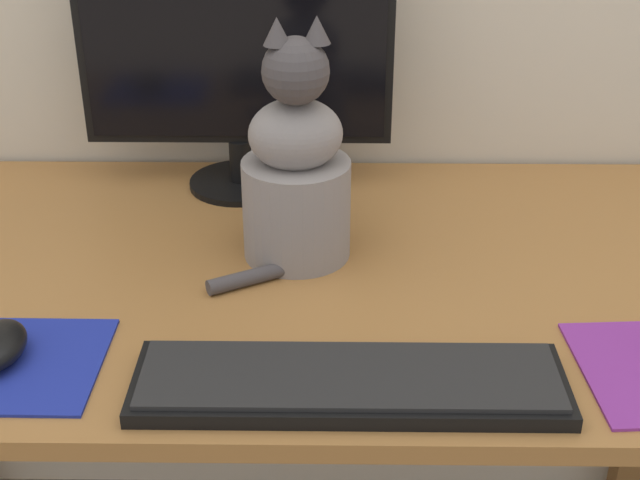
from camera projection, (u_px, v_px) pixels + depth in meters
desk at (282, 323)px, 1.27m from camera, size 1.43×0.73×0.75m
monitor at (235, 51)px, 1.36m from camera, size 0.48×0.17×0.42m
keyboard at (349, 382)px, 0.98m from camera, size 0.48×0.14×0.02m
mousepad_left at (10, 364)px, 1.03m from camera, size 0.21×0.19×0.00m
cat at (296, 172)px, 1.20m from camera, size 0.20×0.21×0.34m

